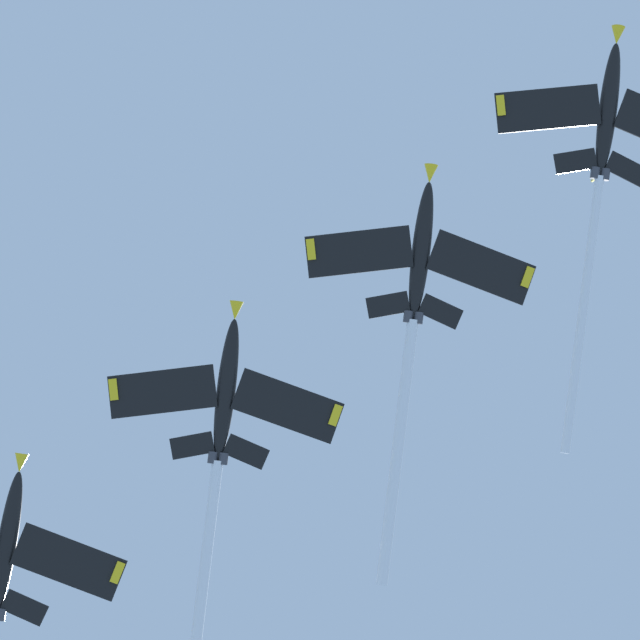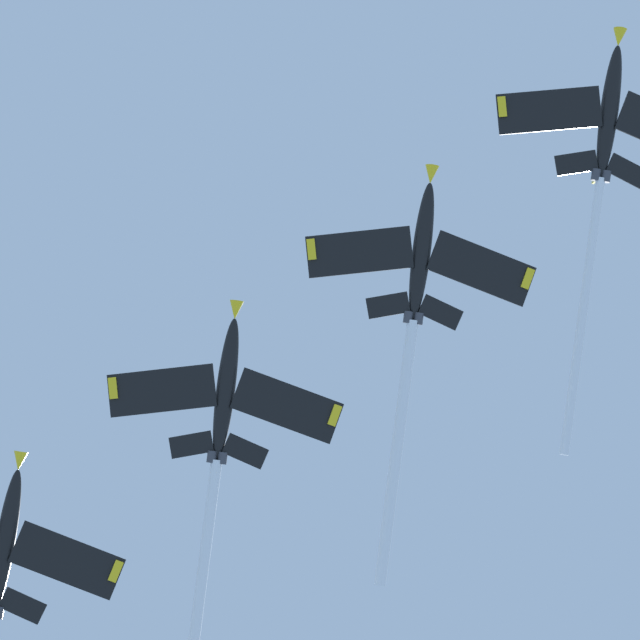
% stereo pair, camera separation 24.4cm
% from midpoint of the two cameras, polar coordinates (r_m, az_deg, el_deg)
% --- Properties ---
extents(jet_lead, '(25.74, 28.61, 14.77)m').
position_cam_midpoint_polar(jet_lead, '(130.30, 10.97, 6.03)').
color(jet_lead, black).
extents(jet_second, '(24.66, 27.94, 13.59)m').
position_cam_midpoint_polar(jet_second, '(124.97, 3.71, 0.09)').
color(jet_second, black).
extents(jet_third, '(26.93, 31.33, 15.49)m').
position_cam_midpoint_polar(jet_third, '(123.21, -4.00, -5.86)').
color(jet_third, black).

